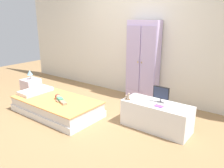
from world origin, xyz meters
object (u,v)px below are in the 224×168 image
Objects in this scene: table_lamp at (30,73)px; tv_stand at (156,116)px; wardrobe at (143,61)px; rocking_horse_toy at (128,96)px; tv_monitor at (161,93)px; bed at (57,106)px; book_purple at (159,106)px; doll at (59,98)px; nightstand at (31,88)px.

table_lamp is 2.74m from tv_stand.
wardrobe is 13.91× the size of rocking_horse_toy.
tv_stand is at bearing -106.63° from tv_monitor.
tv_monitor is at bearing 19.97° from bed.
tv_monitor reaches higher than bed.
table_lamp reaches higher than book_purple.
bed is 1.87m from wardrobe.
doll is 1.70m from book_purple.
tv_monitor reaches higher than doll.
wardrobe is (1.87, 1.33, 0.26)m from table_lamp.
table_lamp is at bearing -144.67° from wardrobe.
tv_monitor is at bearing 108.69° from book_purple.
table_lamp is at bearing 168.70° from bed.
table_lamp is (-0.00, 0.00, 0.33)m from nightstand.
doll is 1.16m from nightstand.
doll is 0.24× the size of wardrobe.
tv_monitor reaches higher than tv_stand.
rocking_horse_toy is (1.13, 0.41, 0.16)m from doll.
doll is at bearing -10.67° from table_lamp.
table_lamp is 2.75m from tv_monitor.
tv_monitor is at bearing 21.19° from doll.
table_lamp is 2.31m from wardrobe.
rocking_horse_toy is (2.27, 0.19, -0.07)m from table_lamp.
table_lamp is at bearing 169.33° from doll.
nightstand reaches higher than doll.
book_purple reaches higher than bed.
tv_monitor is at bearing 73.37° from tv_stand.
table_lamp is 2.79m from book_purple.
book_purple is (2.78, 0.23, -0.11)m from table_lamp.
rocking_horse_toy is 0.91× the size of book_purple.
wardrobe reaches higher than book_purple.
rocking_horse_toy reaches higher than book_purple.
book_purple is at bearing 15.29° from doll.
table_lamp is at bearing -175.10° from rocking_horse_toy.
bed is 0.99× the size of wardrobe.
tv_stand is (0.82, -1.00, -0.59)m from wardrobe.
tv_stand is (1.56, 0.54, -0.10)m from doll.
wardrobe is at bearing 132.33° from tv_monitor.
bed is at bearing -11.30° from table_lamp.
book_purple is at bearing 14.35° from bed.
tv_monitor is (2.72, 0.40, 0.02)m from table_lamp.
table_lamp is 0.18× the size of tv_stand.
wardrobe reaches higher than doll.
doll is at bearing -164.71° from book_purple.
tv_stand is (1.65, 0.54, 0.08)m from bed.
nightstand is 0.33m from table_lamp.
tv_stand reaches higher than doll.
bed is at bearing -161.71° from rocking_horse_toy.
rocking_horse_toy reaches higher than nightstand.
tv_monitor is 2.20× the size of rocking_horse_toy.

